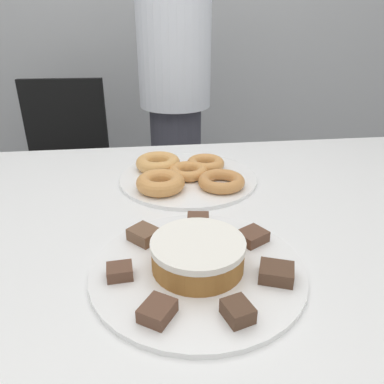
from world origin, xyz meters
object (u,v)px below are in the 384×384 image
plate_cake (198,269)px  person_standing (175,89)px  office_chair_left (67,183)px  plate_donuts (188,178)px  frosted_cake (198,254)px

plate_cake → person_standing: bearing=87.2°
person_standing → office_chair_left: size_ratio=1.82×
person_standing → plate_donuts: person_standing is taller
person_standing → office_chair_left: (-0.53, 0.04, -0.45)m
plate_cake → frosted_cake: frosted_cake is taller
person_standing → office_chair_left: bearing=175.3°
plate_donuts → plate_cake: bearing=-94.3°
office_chair_left → plate_cake: bearing=-66.0°
office_chair_left → frosted_cake: office_chair_left is taller
plate_donuts → frosted_cake: size_ratio=2.28×
person_standing → plate_cake: person_standing is taller
plate_cake → frosted_cake: (-0.00, 0.00, 0.03)m
person_standing → frosted_cake: 1.15m
person_standing → plate_cake: 1.15m
person_standing → frosted_cake: bearing=-92.8°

